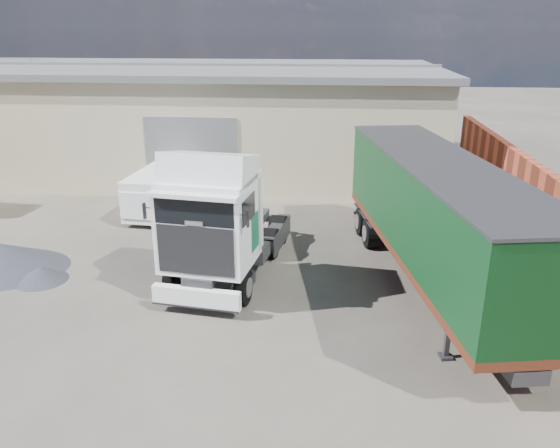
{
  "coord_description": "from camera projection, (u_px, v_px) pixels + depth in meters",
  "views": [
    {
      "loc": [
        4.05,
        -12.7,
        7.2
      ],
      "look_at": [
        2.52,
        3.0,
        1.48
      ],
      "focal_mm": 35.0,
      "sensor_mm": 36.0,
      "label": 1
    }
  ],
  "objects": [
    {
      "name": "brick_boundary_wall",
      "position": [
        547.0,
        209.0,
        18.85
      ],
      "size": [
        0.35,
        26.0,
        2.5
      ],
      "primitive_type": "cube",
      "color": "#963926",
      "rests_on": "ground"
    },
    {
      "name": "ground",
      "position": [
        176.0,
        310.0,
        14.71
      ],
      "size": [
        120.0,
        120.0,
        0.0
      ],
      "primitive_type": "plane",
      "color": "#292521",
      "rests_on": "ground"
    },
    {
      "name": "panel_van",
      "position": [
        162.0,
        192.0,
        22.01
      ],
      "size": [
        2.11,
        4.48,
        1.78
      ],
      "rotation": [
        0.0,
        0.0,
        -0.08
      ],
      "color": "black",
      "rests_on": "ground"
    },
    {
      "name": "box_trailer",
      "position": [
        435.0,
        212.0,
        15.32
      ],
      "size": [
        4.36,
        11.61,
        3.78
      ],
      "rotation": [
        0.0,
        0.0,
        0.18
      ],
      "color": "#2D2D30",
      "rests_on": "ground"
    },
    {
      "name": "tractor_unit",
      "position": [
        220.0,
        227.0,
        15.71
      ],
      "size": [
        3.15,
        6.54,
        4.2
      ],
      "rotation": [
        0.0,
        0.0,
        -0.13
      ],
      "color": "black",
      "rests_on": "ground"
    },
    {
      "name": "warehouse",
      "position": [
        146.0,
        116.0,
        29.31
      ],
      "size": [
        30.6,
        12.6,
        5.42
      ],
      "color": "#B7B08D",
      "rests_on": "ground"
    }
  ]
}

